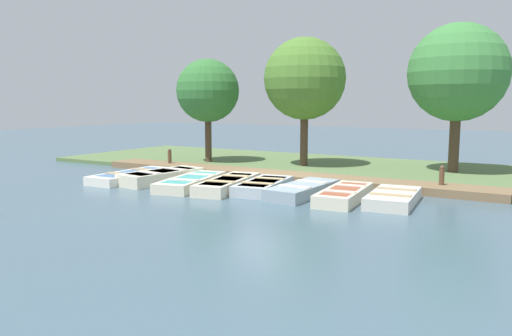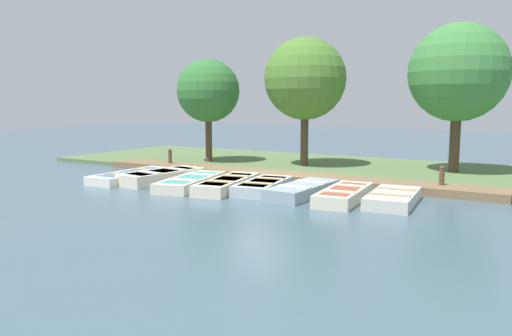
{
  "view_description": "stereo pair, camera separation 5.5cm",
  "coord_description": "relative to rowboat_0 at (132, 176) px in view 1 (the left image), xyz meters",
  "views": [
    {
      "loc": [
        14.7,
        8.67,
        2.82
      ],
      "look_at": [
        0.56,
        0.26,
        0.65
      ],
      "focal_mm": 35.0,
      "sensor_mm": 36.0,
      "label": 1
    },
    {
      "loc": [
        14.67,
        8.72,
        2.82
      ],
      "look_at": [
        0.56,
        0.26,
        0.65
      ],
      "focal_mm": 35.0,
      "sensor_mm": 36.0,
      "label": 2
    }
  ],
  "objects": [
    {
      "name": "mooring_post_far",
      "position": [
        -3.04,
        10.19,
        0.28
      ],
      "size": [
        0.16,
        0.16,
        0.87
      ],
      "color": "brown",
      "rests_on": "ground_plane"
    },
    {
      "name": "rowboat_6",
      "position": [
        -0.3,
        8.04,
        0.03
      ],
      "size": [
        3.05,
        1.29,
        0.38
      ],
      "rotation": [
        0.0,
        0.0,
        0.09
      ],
      "color": "beige",
      "rests_on": "ground_plane"
    },
    {
      "name": "park_tree_far_left",
      "position": [
        -4.99,
        -0.21,
        3.15
      ],
      "size": [
        2.79,
        2.79,
        4.73
      ],
      "color": "#4C3828",
      "rests_on": "ground_plane"
    },
    {
      "name": "rowboat_3",
      "position": [
        -0.11,
        4.12,
        0.03
      ],
      "size": [
        3.48,
        1.61,
        0.39
      ],
      "rotation": [
        0.0,
        0.0,
        0.18
      ],
      "color": "beige",
      "rests_on": "ground_plane"
    },
    {
      "name": "dock_walkway",
      "position": [
        -2.89,
        4.4,
        -0.03
      ],
      "size": [
        1.39,
        15.6,
        0.26
      ],
      "color": "brown",
      "rests_on": "ground_plane"
    },
    {
      "name": "rowboat_2",
      "position": [
        0.06,
        2.76,
        0.01
      ],
      "size": [
        3.59,
        1.86,
        0.36
      ],
      "rotation": [
        0.0,
        0.0,
        0.22
      ],
      "color": "beige",
      "rests_on": "ground_plane"
    },
    {
      "name": "park_tree_left",
      "position": [
        -5.9,
        4.09,
        3.61
      ],
      "size": [
        3.4,
        3.4,
        5.49
      ],
      "color": "#4C3828",
      "rests_on": "ground_plane"
    },
    {
      "name": "shore_bank",
      "position": [
        -6.56,
        4.4,
        -0.08
      ],
      "size": [
        8.0,
        24.0,
        0.16
      ],
      "color": "#567042",
      "rests_on": "ground_plane"
    },
    {
      "name": "ground_plane",
      "position": [
        -1.56,
        4.4,
        -0.16
      ],
      "size": [
        80.0,
        80.0,
        0.0
      ],
      "primitive_type": "plane",
      "color": "#425B6B"
    },
    {
      "name": "rowboat_4",
      "position": [
        -0.47,
        5.25,
        0.01
      ],
      "size": [
        2.94,
        1.54,
        0.36
      ],
      "rotation": [
        0.0,
        0.0,
        0.16
      ],
      "color": "#B2BCC1",
      "rests_on": "ground_plane"
    },
    {
      "name": "rowboat_5",
      "position": [
        -0.39,
        6.69,
        0.03
      ],
      "size": [
        3.02,
        1.24,
        0.39
      ],
      "rotation": [
        0.0,
        0.0,
        -0.05
      ],
      "color": "#8C9EA8",
      "rests_on": "ground_plane"
    },
    {
      "name": "rowboat_7",
      "position": [
        -0.57,
        9.38,
        0.01
      ],
      "size": [
        2.74,
        1.44,
        0.36
      ],
      "rotation": [
        0.0,
        0.0,
        0.1
      ],
      "color": "beige",
      "rests_on": "ground_plane"
    },
    {
      "name": "park_tree_center",
      "position": [
        -7.05,
        9.87,
        3.75
      ],
      "size": [
        3.68,
        3.68,
        5.77
      ],
      "color": "#4C3828",
      "rests_on": "ground_plane"
    },
    {
      "name": "mooring_post_near",
      "position": [
        -3.04,
        -0.82,
        0.28
      ],
      "size": [
        0.16,
        0.16,
        0.87
      ],
      "color": "brown",
      "rests_on": "ground_plane"
    },
    {
      "name": "rowboat_0",
      "position": [
        0.0,
        0.0,
        0.0
      ],
      "size": [
        3.49,
        1.32,
        0.33
      ],
      "rotation": [
        0.0,
        0.0,
        0.03
      ],
      "color": "silver",
      "rests_on": "ground_plane"
    },
    {
      "name": "rowboat_1",
      "position": [
        -0.16,
        1.27,
        0.06
      ],
      "size": [
        3.24,
        1.56,
        0.44
      ],
      "rotation": [
        0.0,
        0.0,
        -0.13
      ],
      "color": "beige",
      "rests_on": "ground_plane"
    }
  ]
}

